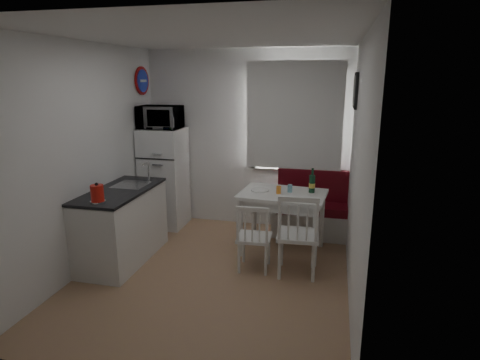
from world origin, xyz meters
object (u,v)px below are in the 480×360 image
object	(u,v)px
chair_right	(297,227)
microwave	(160,117)
dining_table	(283,200)
chair_left	(253,231)
bench	(319,215)
kettle	(97,193)
kitchen_counter	(123,224)
fridge	(164,178)
wine_bottle	(312,180)

from	to	relation	value
chair_right	microwave	bearing A→B (deg)	147.15
dining_table	chair_left	xyz separation A→B (m)	(-0.25, -0.65, -0.20)
bench	kettle	size ratio (longest dim) A/B	5.91
kitchen_counter	chair_left	size ratio (longest dim) A/B	3.01
fridge	bench	bearing A→B (deg)	2.74
chair_right	kettle	bearing A→B (deg)	-168.72
bench	chair_left	size ratio (longest dim) A/B	2.94
wine_bottle	bench	bearing A→B (deg)	80.72
dining_table	wine_bottle	size ratio (longest dim) A/B	3.56
chair_right	fridge	world-z (taller)	fridge
bench	chair_right	distance (m)	1.39
bench	chair_left	xyz separation A→B (m)	(-0.69, -1.32, 0.20)
dining_table	fridge	size ratio (longest dim) A/B	0.75
microwave	wine_bottle	size ratio (longest dim) A/B	1.88
dining_table	fridge	xyz separation A→B (m)	(-1.85, 0.56, 0.04)
chair_left	kettle	distance (m)	1.75
dining_table	kettle	world-z (taller)	kettle
chair_left	kettle	world-z (taller)	kettle
kitchen_counter	wine_bottle	distance (m)	2.41
kitchen_counter	fridge	distance (m)	1.28
dining_table	wine_bottle	bearing A→B (deg)	21.09
microwave	kettle	world-z (taller)	microwave
kitchen_counter	dining_table	bearing A→B (deg)	20.13
bench	kettle	xyz separation A→B (m)	(-2.27, -1.89, 0.70)
chair_right	dining_table	bearing A→B (deg)	106.83
bench	chair_right	size ratio (longest dim) A/B	2.45
dining_table	fridge	bearing A→B (deg)	168.42
bench	kettle	bearing A→B (deg)	-140.19
chair_right	microwave	xyz separation A→B (m)	(-2.10, 1.18, 1.04)
bench	wine_bottle	bearing A→B (deg)	-99.28
microwave	wine_bottle	xyz separation A→B (m)	(2.20, -0.41, -0.70)
bench	fridge	xyz separation A→B (m)	(-2.30, -0.11, 0.43)
dining_table	kettle	size ratio (longest dim) A/B	5.11
bench	microwave	distance (m)	2.66
kettle	wine_bottle	distance (m)	2.55
kitchen_counter	dining_table	size ratio (longest dim) A/B	1.18
bench	chair_left	distance (m)	1.51
chair_left	fridge	world-z (taller)	fridge
chair_right	microwave	distance (m)	2.63
bench	dining_table	bearing A→B (deg)	-123.56
chair_right	wine_bottle	bearing A→B (deg)	79.00
dining_table	fridge	distance (m)	1.94
kitchen_counter	fridge	bearing A→B (deg)	89.10
dining_table	wine_bottle	xyz separation A→B (m)	(0.35, 0.10, 0.25)
dining_table	chair_right	world-z (taller)	chair_right
fridge	wine_bottle	bearing A→B (deg)	-11.72
kitchen_counter	fridge	world-z (taller)	fridge
chair_left	fridge	xyz separation A→B (m)	(-1.60, 1.21, 0.24)
fridge	kettle	xyz separation A→B (m)	(0.03, -1.78, 0.27)
kitchen_counter	kettle	world-z (taller)	kitchen_counter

